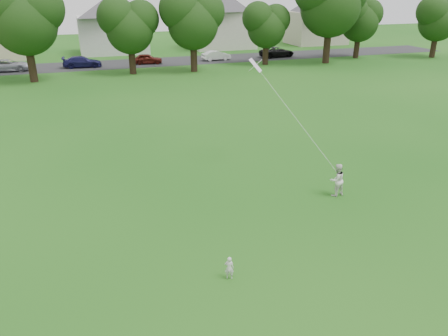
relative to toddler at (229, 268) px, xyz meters
name	(u,v)px	position (x,y,z in m)	size (l,w,h in m)	color
ground	(252,243)	(1.48, 1.70, -0.41)	(160.00, 160.00, 0.00)	#164F12
street	(123,64)	(1.48, 43.70, -0.40)	(90.00, 7.00, 0.01)	#2D2D30
toddler	(229,268)	(0.00, 0.00, 0.00)	(0.30, 0.20, 0.82)	silver
older_boy	(337,180)	(6.60, 4.23, 0.36)	(0.74, 0.58, 1.53)	silver
kite	(294,116)	(5.61, 6.79, 2.72)	(1.47, 3.07, 6.82)	silver
tree_row	(139,12)	(2.95, 37.26, 5.84)	(81.11, 9.66, 11.57)	black
parked_cars	(98,61)	(-1.41, 42.70, 0.23)	(54.12, 2.67, 1.30)	black
house_row	(94,16)	(-0.71, 53.70, 4.60)	(76.64, 13.59, 10.62)	silver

